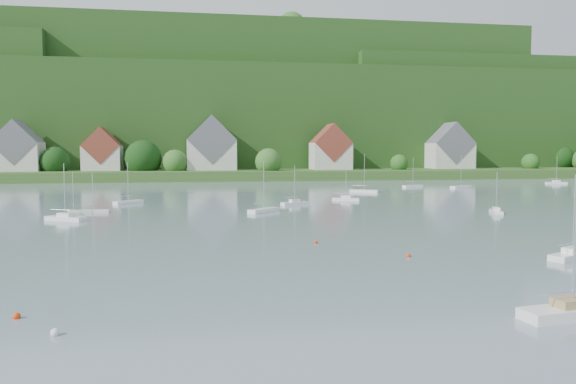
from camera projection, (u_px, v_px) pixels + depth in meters
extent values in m
cube|color=#31541F|center=(197.00, 173.00, 197.82)|extent=(600.00, 60.00, 3.00)
cube|color=#153B13|center=(196.00, 128.00, 270.22)|extent=(620.00, 160.00, 40.00)
cube|color=#153B13|center=(217.00, 111.00, 266.31)|extent=(240.00, 130.00, 60.00)
cube|color=#153B13|center=(526.00, 124.00, 276.13)|extent=(200.00, 110.00, 48.00)
sphere|color=black|center=(560.00, 158.00, 217.83)|extent=(10.46, 10.46, 10.46)
sphere|color=#245118|center=(530.00, 162.00, 201.74)|extent=(6.45, 6.45, 6.45)
sphere|color=#2A5921|center=(175.00, 162.00, 180.55)|extent=(8.19, 8.19, 8.19)
sphere|color=#2A5921|center=(28.00, 164.00, 175.48)|extent=(6.49, 6.49, 6.49)
sphere|color=#2A5921|center=(332.00, 157.00, 197.15)|extent=(12.16, 12.16, 12.16)
sphere|color=#2A5921|center=(269.00, 162.00, 181.44)|extent=(8.73, 8.73, 8.73)
sphere|color=black|center=(55.00, 161.00, 176.51)|extent=(9.32, 9.32, 9.32)
sphere|color=#245118|center=(399.00, 163.00, 190.44)|extent=(6.24, 6.24, 6.24)
sphere|color=black|center=(443.00, 161.00, 206.51)|extent=(8.16, 8.16, 8.16)
sphere|color=black|center=(143.00, 158.00, 181.25)|extent=(11.92, 11.92, 11.92)
sphere|color=black|center=(29.00, 49.00, 233.66)|extent=(7.18, 7.18, 7.18)
sphere|color=#245118|center=(283.00, 37.00, 253.88)|extent=(12.83, 12.83, 12.83)
sphere|color=#2A5921|center=(95.00, 27.00, 228.52)|extent=(8.18, 8.18, 8.18)
sphere|color=#245118|center=(197.00, 45.00, 271.93)|extent=(12.73, 12.73, 12.73)
sphere|color=#245118|center=(384.00, 37.00, 250.63)|extent=(11.50, 11.50, 11.50)
sphere|color=#245118|center=(320.00, 46.00, 276.81)|extent=(14.65, 14.65, 14.65)
sphere|color=#2A5921|center=(292.00, 26.00, 230.49)|extent=(11.95, 11.95, 11.95)
sphere|color=#245118|center=(466.00, 37.00, 250.59)|extent=(9.76, 9.76, 9.76)
sphere|color=#2A5921|center=(91.00, 42.00, 258.98)|extent=(7.07, 7.07, 7.07)
sphere|color=black|center=(186.00, 31.00, 235.49)|extent=(8.21, 8.21, 8.21)
sphere|color=#2A5921|center=(144.00, 38.00, 255.74)|extent=(12.24, 12.24, 12.24)
sphere|color=#2A5921|center=(451.00, 39.00, 254.13)|extent=(9.00, 9.00, 9.00)
sphere|color=#245118|center=(410.00, 45.00, 266.73)|extent=(8.03, 8.03, 8.03)
sphere|color=#2A5921|center=(554.00, 73.00, 280.11)|extent=(9.52, 9.52, 9.52)
sphere|color=#2A5921|center=(409.00, 68.00, 267.84)|extent=(14.97, 14.97, 14.97)
sphere|color=black|center=(565.00, 64.00, 248.79)|extent=(7.52, 7.52, 7.52)
sphere|color=#245118|center=(366.00, 68.00, 261.90)|extent=(9.78, 9.78, 9.78)
sphere|color=#245118|center=(450.00, 69.00, 267.38)|extent=(12.02, 12.02, 12.02)
sphere|color=black|center=(507.00, 64.00, 251.92)|extent=(11.57, 11.57, 11.57)
sphere|color=#245118|center=(490.00, 58.00, 236.35)|extent=(12.65, 12.65, 12.65)
sphere|color=#2A5921|center=(526.00, 63.00, 245.20)|extent=(8.28, 8.28, 8.28)
sphere|color=black|center=(531.00, 75.00, 284.64)|extent=(7.47, 7.47, 7.47)
sphere|color=#2A5921|center=(415.00, 66.00, 256.74)|extent=(9.48, 9.48, 9.48)
sphere|color=black|center=(560.00, 89.00, 295.34)|extent=(8.43, 8.43, 8.43)
sphere|color=#245118|center=(104.00, 76.00, 249.46)|extent=(12.01, 12.01, 12.01)
sphere|color=black|center=(450.00, 80.00, 265.31)|extent=(15.08, 15.08, 15.08)
sphere|color=#2A5921|center=(416.00, 83.00, 279.07)|extent=(15.99, 15.99, 15.99)
sphere|color=black|center=(187.00, 79.00, 265.16)|extent=(15.72, 15.72, 15.72)
sphere|color=#2A5921|center=(572.00, 94.00, 329.72)|extent=(14.17, 14.17, 14.17)
sphere|color=#245118|center=(219.00, 81.00, 263.36)|extent=(10.54, 10.54, 10.54)
cube|color=beige|center=(18.00, 157.00, 175.73)|extent=(14.00, 10.00, 9.00)
cube|color=#5C5B63|center=(18.00, 142.00, 175.38)|extent=(14.00, 10.40, 14.00)
cube|color=beige|center=(102.00, 158.00, 181.75)|extent=(12.00, 9.00, 8.00)
cube|color=brown|center=(102.00, 146.00, 181.45)|extent=(12.00, 9.36, 12.00)
cube|color=beige|center=(212.00, 155.00, 186.32)|extent=(16.00, 11.00, 10.00)
cube|color=#5C5B63|center=(211.00, 140.00, 185.94)|extent=(16.00, 11.44, 16.00)
cube|color=beige|center=(331.00, 156.00, 190.83)|extent=(13.00, 10.00, 9.00)
cube|color=brown|center=(331.00, 143.00, 190.48)|extent=(13.00, 10.40, 13.00)
cube|color=beige|center=(450.00, 156.00, 202.00)|extent=(15.00, 10.00, 9.00)
cube|color=#5C5B63|center=(450.00, 143.00, 201.66)|extent=(15.00, 10.40, 15.00)
cube|color=white|center=(572.00, 312.00, 32.80)|extent=(6.69, 2.72, 0.65)
cube|color=#A38757|center=(573.00, 302.00, 32.75)|extent=(2.43, 1.58, 0.50)
cylinder|color=silver|center=(575.00, 238.00, 32.47)|extent=(0.10, 0.10, 8.13)
cylinder|color=silver|center=(560.00, 293.00, 32.41)|extent=(3.55, 0.58, 0.08)
cube|color=white|center=(573.00, 256.00, 50.39)|extent=(5.74, 3.89, 0.56)
cube|color=white|center=(573.00, 250.00, 50.35)|extent=(2.25, 1.86, 0.50)
cylinder|color=silver|center=(574.00, 214.00, 50.11)|extent=(0.10, 0.10, 7.03)
cylinder|color=silver|center=(568.00, 244.00, 49.82)|extent=(2.81, 1.43, 0.08)
sphere|color=#F23707|center=(17.00, 318.00, 32.64)|extent=(0.46, 0.46, 0.46)
sphere|color=white|center=(55.00, 335.00, 29.68)|extent=(0.49, 0.49, 0.49)
sphere|color=#F23707|center=(409.00, 257.00, 51.37)|extent=(0.42, 0.42, 0.42)
sphere|color=#F23707|center=(316.00, 243.00, 58.77)|extent=(0.40, 0.40, 0.40)
cube|color=white|center=(556.00, 183.00, 159.55)|extent=(5.90, 2.59, 0.57)
cube|color=white|center=(556.00, 181.00, 159.51)|extent=(2.17, 1.46, 0.50)
cylinder|color=silver|center=(557.00, 169.00, 159.26)|extent=(0.10, 0.10, 7.14)
cylinder|color=silver|center=(553.00, 179.00, 159.48)|extent=(3.10, 0.64, 0.08)
cube|color=white|center=(264.00, 210.00, 87.73)|extent=(5.48, 5.25, 0.59)
cylinder|color=silver|center=(264.00, 185.00, 87.43)|extent=(0.10, 0.10, 7.42)
cylinder|color=silver|center=(260.00, 203.00, 86.94)|extent=(2.45, 2.28, 0.08)
cube|color=white|center=(461.00, 187.00, 141.95)|extent=(6.30, 4.09, 0.61)
cylinder|color=silver|center=(461.00, 171.00, 141.64)|extent=(0.10, 0.10, 7.67)
cylinder|color=silver|center=(458.00, 182.00, 141.35)|extent=(3.11, 1.46, 0.08)
cube|color=white|center=(496.00, 212.00, 86.27)|extent=(2.78, 4.86, 0.47)
cube|color=white|center=(496.00, 209.00, 86.23)|extent=(1.41, 1.85, 0.50)
cylinder|color=silver|center=(497.00, 191.00, 86.03)|extent=(0.10, 0.10, 5.86)
cylinder|color=silver|center=(497.00, 205.00, 85.49)|extent=(0.92, 2.46, 0.08)
cube|color=white|center=(93.00, 211.00, 87.13)|extent=(4.68, 1.44, 0.46)
cylinder|color=silver|center=(93.00, 191.00, 86.89)|extent=(0.10, 0.10, 5.81)
cylinder|color=silver|center=(88.00, 204.00, 86.91)|extent=(2.56, 0.16, 0.08)
cube|color=white|center=(128.00, 202.00, 101.53)|extent=(5.16, 4.94, 0.56)
cylinder|color=silver|center=(128.00, 181.00, 101.25)|extent=(0.10, 0.10, 6.98)
cylinder|color=silver|center=(124.00, 196.00, 100.79)|extent=(2.31, 2.15, 0.08)
cube|color=white|center=(295.00, 203.00, 99.57)|extent=(5.26, 3.41, 0.51)
cube|color=white|center=(295.00, 200.00, 99.54)|extent=(2.05, 1.65, 0.50)
cylinder|color=silver|center=(295.00, 184.00, 99.31)|extent=(0.10, 0.10, 6.41)
cylinder|color=silver|center=(291.00, 197.00, 99.06)|extent=(2.60, 1.23, 0.08)
cube|color=white|center=(65.00, 219.00, 77.36)|extent=(5.93, 4.23, 0.59)
cube|color=white|center=(65.00, 215.00, 77.32)|extent=(2.35, 1.98, 0.50)
cylinder|color=silver|center=(64.00, 190.00, 77.06)|extent=(0.10, 0.10, 7.32)
cylinder|color=silver|center=(60.00, 210.00, 77.56)|extent=(2.87, 1.60, 0.08)
cube|color=white|center=(413.00, 186.00, 145.42)|extent=(5.91, 3.27, 0.57)
cylinder|color=silver|center=(413.00, 171.00, 145.13)|extent=(0.10, 0.10, 7.12)
cylinder|color=silver|center=(410.00, 182.00, 144.94)|extent=(3.00, 1.04, 0.08)
cube|color=white|center=(346.00, 199.00, 107.61)|extent=(5.35, 3.34, 0.52)
cube|color=white|center=(346.00, 197.00, 107.57)|extent=(2.07, 1.64, 0.50)
cylinder|color=silver|center=(346.00, 181.00, 107.34)|extent=(0.10, 0.10, 6.48)
cylinder|color=silver|center=(342.00, 193.00, 107.70)|extent=(2.66, 1.17, 0.08)
cube|color=white|center=(74.00, 213.00, 85.00)|extent=(2.80, 4.93, 0.48)
cylinder|color=silver|center=(73.00, 192.00, 84.76)|extent=(0.10, 0.10, 5.95)
cylinder|color=silver|center=(73.00, 205.00, 85.54)|extent=(0.92, 2.50, 0.08)
cube|color=white|center=(364.00, 191.00, 127.98)|extent=(6.46, 4.88, 0.65)
cylinder|color=silver|center=(364.00, 172.00, 127.65)|extent=(0.10, 0.10, 8.06)
cylinder|color=silver|center=(360.00, 186.00, 128.25)|extent=(3.08, 1.90, 0.08)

